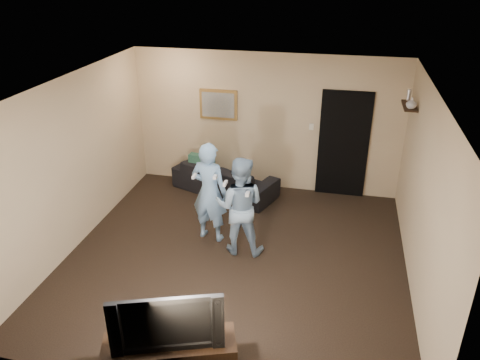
% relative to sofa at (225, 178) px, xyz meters
% --- Properties ---
extents(ground, '(5.00, 5.00, 0.00)m').
position_rel_sofa_xyz_m(ground, '(0.69, -2.06, -0.29)').
color(ground, black).
rests_on(ground, ground).
extents(ceiling, '(5.00, 5.00, 0.04)m').
position_rel_sofa_xyz_m(ceiling, '(0.69, -2.06, 2.31)').
color(ceiling, silver).
rests_on(ceiling, wall_back).
extents(wall_back, '(5.00, 0.04, 2.60)m').
position_rel_sofa_xyz_m(wall_back, '(0.69, 0.44, 1.01)').
color(wall_back, tan).
rests_on(wall_back, ground).
extents(wall_front, '(5.00, 0.04, 2.60)m').
position_rel_sofa_xyz_m(wall_front, '(0.69, -4.56, 1.01)').
color(wall_front, tan).
rests_on(wall_front, ground).
extents(wall_left, '(0.04, 5.00, 2.60)m').
position_rel_sofa_xyz_m(wall_left, '(-1.81, -2.06, 1.01)').
color(wall_left, tan).
rests_on(wall_left, ground).
extents(wall_right, '(0.04, 5.00, 2.60)m').
position_rel_sofa_xyz_m(wall_right, '(3.19, -2.06, 1.01)').
color(wall_right, tan).
rests_on(wall_right, ground).
extents(sofa, '(2.15, 1.44, 0.58)m').
position_rel_sofa_xyz_m(sofa, '(0.00, 0.00, 0.00)').
color(sofa, black).
rests_on(sofa, ground).
extents(throw_pillow, '(0.51, 0.21, 0.49)m').
position_rel_sofa_xyz_m(throw_pillow, '(-0.45, 0.00, 0.19)').
color(throw_pillow, '#184939').
rests_on(throw_pillow, sofa).
extents(painting_frame, '(0.72, 0.05, 0.57)m').
position_rel_sofa_xyz_m(painting_frame, '(-0.21, 0.41, 1.31)').
color(painting_frame, olive).
rests_on(painting_frame, wall_back).
extents(painting_canvas, '(0.62, 0.01, 0.47)m').
position_rel_sofa_xyz_m(painting_canvas, '(-0.21, 0.39, 1.31)').
color(painting_canvas, slate).
rests_on(painting_canvas, painting_frame).
extents(doorway, '(0.90, 0.06, 2.00)m').
position_rel_sofa_xyz_m(doorway, '(2.14, 0.41, 0.71)').
color(doorway, black).
rests_on(doorway, ground).
extents(light_switch, '(0.08, 0.02, 0.12)m').
position_rel_sofa_xyz_m(light_switch, '(1.54, 0.41, 1.01)').
color(light_switch, silver).
rests_on(light_switch, wall_back).
extents(wall_shelf, '(0.20, 0.60, 0.03)m').
position_rel_sofa_xyz_m(wall_shelf, '(3.08, -0.26, 1.70)').
color(wall_shelf, black).
rests_on(wall_shelf, wall_right).
extents(shelf_vase, '(0.17, 0.17, 0.17)m').
position_rel_sofa_xyz_m(shelf_vase, '(3.08, -0.45, 1.80)').
color(shelf_vase, '#B4B4B9').
rests_on(shelf_vase, wall_shelf).
extents(shelf_figurine, '(0.06, 0.06, 0.18)m').
position_rel_sofa_xyz_m(shelf_figurine, '(3.08, 0.00, 1.80)').
color(shelf_figurine, silver).
rests_on(shelf_figurine, wall_shelf).
extents(tv_console, '(1.45, 0.88, 0.49)m').
position_rel_sofa_xyz_m(tv_console, '(0.52, -4.39, -0.04)').
color(tv_console, black).
rests_on(tv_console, ground).
extents(television, '(1.13, 0.52, 0.66)m').
position_rel_sofa_xyz_m(television, '(0.52, -4.39, 0.53)').
color(television, black).
rests_on(television, tv_console).
extents(wii_player_left, '(0.66, 0.54, 1.63)m').
position_rel_sofa_xyz_m(wii_player_left, '(0.17, -1.61, 0.52)').
color(wii_player_left, '#7AA7D4').
rests_on(wii_player_left, ground).
extents(wii_player_right, '(0.77, 0.62, 1.54)m').
position_rel_sofa_xyz_m(wii_player_right, '(0.71, -1.86, 0.48)').
color(wii_player_right, '#7D9BB6').
rests_on(wii_player_right, ground).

